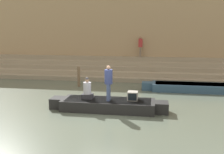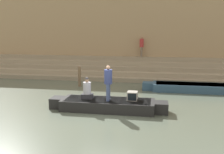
% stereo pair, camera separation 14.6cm
% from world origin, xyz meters
% --- Properties ---
extents(ground_plane, '(120.00, 120.00, 0.00)m').
position_xyz_m(ground_plane, '(0.00, 0.00, 0.00)').
color(ground_plane, '#566051').
extents(ghat_steps, '(36.00, 3.66, 1.57)m').
position_xyz_m(ghat_steps, '(0.00, 9.63, 0.58)').
color(ghat_steps, gray).
rests_on(ghat_steps, ground).
extents(back_wall, '(34.20, 1.28, 6.74)m').
position_xyz_m(back_wall, '(0.00, 11.56, 3.34)').
color(back_wall, tan).
rests_on(back_wall, ground).
extents(rowboat_main, '(5.73, 1.55, 0.52)m').
position_xyz_m(rowboat_main, '(0.07, 0.60, 0.27)').
color(rowboat_main, black).
rests_on(rowboat_main, ground).
extents(person_standing, '(0.38, 0.38, 1.69)m').
position_xyz_m(person_standing, '(0.12, 0.47, 1.48)').
color(person_standing, '#3D4C75').
rests_on(person_standing, rowboat_main).
extents(person_rowing, '(0.53, 0.42, 1.06)m').
position_xyz_m(person_rowing, '(-0.97, 0.66, 0.93)').
color(person_rowing, '#28282D').
rests_on(person_rowing, rowboat_main).
extents(tv_set, '(0.49, 0.49, 0.42)m').
position_xyz_m(tv_set, '(1.25, 0.73, 0.73)').
color(tv_set, '#9E998E').
rests_on(tv_set, rowboat_main).
extents(moored_boat_shore, '(6.13, 1.35, 0.49)m').
position_xyz_m(moored_boat_shore, '(4.54, 5.30, 0.26)').
color(moored_boat_shore, '#33516B').
rests_on(moored_boat_shore, ground).
extents(mooring_post, '(0.20, 0.20, 1.40)m').
position_xyz_m(mooring_post, '(-2.84, 5.55, 0.70)').
color(mooring_post, brown).
rests_on(mooring_post, ground).
extents(person_on_steps, '(0.34, 0.34, 1.70)m').
position_xyz_m(person_on_steps, '(1.05, 10.60, 2.55)').
color(person_on_steps, '#756656').
rests_on(person_on_steps, ghat_steps).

